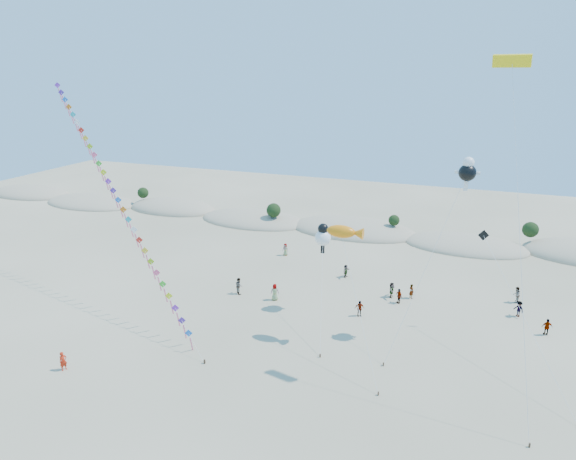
{
  "coord_description": "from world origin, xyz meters",
  "views": [
    {
      "loc": [
        14.74,
        -22.27,
        22.73
      ],
      "look_at": [
        1.27,
        14.0,
        9.94
      ],
      "focal_mm": 30.0,
      "sensor_mm": 36.0,
      "label": 1
    }
  ],
  "objects_px": {
    "flyer_foreground": "(63,361)",
    "parafoil_kite": "(512,68)",
    "kite_train": "(114,192)",
    "fish_kite": "(345,232)"
  },
  "relations": [
    {
      "from": "flyer_foreground",
      "to": "fish_kite",
      "type": "bearing_deg",
      "value": -35.77
    },
    {
      "from": "kite_train",
      "to": "fish_kite",
      "type": "relative_size",
      "value": 2.6
    },
    {
      "from": "parafoil_kite",
      "to": "flyer_foreground",
      "type": "bearing_deg",
      "value": -159.25
    },
    {
      "from": "parafoil_kite",
      "to": "flyer_foreground",
      "type": "height_order",
      "value": "parafoil_kite"
    },
    {
      "from": "parafoil_kite",
      "to": "flyer_foreground",
      "type": "relative_size",
      "value": 14.86
    },
    {
      "from": "kite_train",
      "to": "flyer_foreground",
      "type": "xyz_separation_m",
      "value": [
        4.15,
        -12.85,
        -10.5
      ]
    },
    {
      "from": "fish_kite",
      "to": "parafoil_kite",
      "type": "height_order",
      "value": "parafoil_kite"
    },
    {
      "from": "flyer_foreground",
      "to": "parafoil_kite",
      "type": "bearing_deg",
      "value": -48.15
    },
    {
      "from": "kite_train",
      "to": "flyer_foreground",
      "type": "bearing_deg",
      "value": -72.11
    },
    {
      "from": "fish_kite",
      "to": "kite_train",
      "type": "bearing_deg",
      "value": 179.69
    }
  ]
}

